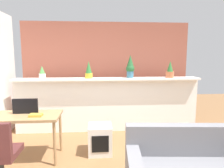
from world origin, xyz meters
TOP-DOWN VIEW (x-y plane):
  - divider_wall at (0.00, 2.00)m, footprint 4.05×0.16m
  - plant_shelf at (0.00, 1.96)m, footprint 4.05×0.35m
  - brick_wall_behind at (0.00, 2.60)m, footprint 4.05×0.10m
  - potted_plant_0 at (-1.42, 2.00)m, footprint 0.14×0.14m
  - potted_plant_1 at (-0.42, 1.94)m, footprint 0.16×0.16m
  - potted_plant_2 at (0.49, 1.99)m, footprint 0.19×0.19m
  - potted_plant_3 at (1.38, 1.93)m, footprint 0.18×0.18m
  - desk at (-1.40, 0.81)m, footprint 1.10×0.60m
  - tv_monitor at (-1.42, 0.89)m, footprint 0.40×0.04m
  - side_cube_shelf at (-0.20, 0.93)m, footprint 0.40×0.41m
  - book_on_desk at (-1.21, 0.72)m, footprint 0.19×0.14m

SIDE VIEW (x-z plane):
  - side_cube_shelf at x=-0.20m, z-range 0.00..0.50m
  - divider_wall at x=0.00m, z-range 0.00..1.16m
  - desk at x=-1.40m, z-range 0.29..1.04m
  - book_on_desk at x=-1.21m, z-range 0.75..0.79m
  - tv_monitor at x=-1.42m, z-range 0.75..1.00m
  - plant_shelf at x=0.00m, z-range 1.16..1.20m
  - brick_wall_behind at x=0.00m, z-range 0.00..2.50m
  - potted_plant_0 at x=-1.42m, z-range 1.20..1.47m
  - potted_plant_3 at x=1.38m, z-range 1.18..1.55m
  - potted_plant_1 at x=-0.42m, z-range 1.19..1.56m
  - potted_plant_2 at x=0.49m, z-range 1.20..1.70m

